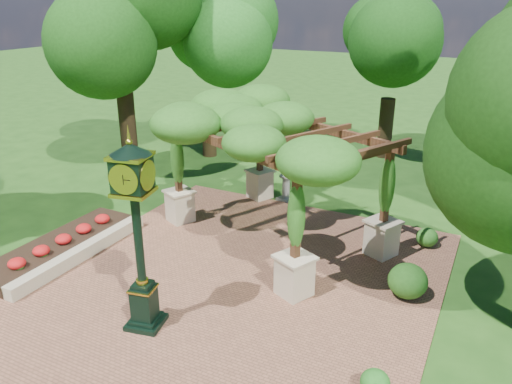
% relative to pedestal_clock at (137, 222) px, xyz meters
% --- Properties ---
extents(ground, '(120.00, 120.00, 0.00)m').
position_rel_pedestal_clock_xyz_m(ground, '(0.96, 1.19, -2.64)').
color(ground, '#1E4714').
rests_on(ground, ground).
extents(brick_plaza, '(10.00, 12.00, 0.04)m').
position_rel_pedestal_clock_xyz_m(brick_plaza, '(0.96, 2.19, -2.62)').
color(brick_plaza, brown).
rests_on(brick_plaza, ground).
extents(border_wall, '(0.35, 5.00, 0.40)m').
position_rel_pedestal_clock_xyz_m(border_wall, '(-3.64, 1.69, -2.44)').
color(border_wall, '#C6B793').
rests_on(border_wall, ground).
extents(flower_bed, '(1.50, 5.00, 0.36)m').
position_rel_pedestal_clock_xyz_m(flower_bed, '(-4.54, 1.69, -2.46)').
color(flower_bed, red).
rests_on(flower_bed, ground).
extents(pedestal_clock, '(1.03, 1.03, 4.41)m').
position_rel_pedestal_clock_xyz_m(pedestal_clock, '(0.00, 0.00, 0.00)').
color(pedestal_clock, black).
rests_on(pedestal_clock, brick_plaza).
extents(pergola, '(7.70, 6.49, 4.14)m').
position_rel_pedestal_clock_xyz_m(pergola, '(0.68, 5.46, 0.76)').
color(pergola, beige).
rests_on(pergola, brick_plaza).
extents(sundial, '(0.67, 0.67, 0.97)m').
position_rel_pedestal_clock_xyz_m(sundial, '(-0.23, 8.47, -2.21)').
color(sundial, gray).
rests_on(sundial, ground).
extents(shrub_front, '(0.69, 0.69, 0.51)m').
position_rel_pedestal_clock_xyz_m(shrub_front, '(5.22, 0.25, -2.35)').
color(shrub_front, '#21631C').
rests_on(shrub_front, brick_plaza).
extents(shrub_mid, '(1.25, 1.25, 0.88)m').
position_rel_pedestal_clock_xyz_m(shrub_mid, '(5.09, 3.90, -2.16)').
color(shrub_mid, '#255A19').
rests_on(shrub_mid, brick_plaza).
extents(shrub_back, '(0.72, 0.72, 0.58)m').
position_rel_pedestal_clock_xyz_m(shrub_back, '(5.08, 6.96, -2.31)').
color(shrub_back, '#2C6A1E').
rests_on(shrub_back, brick_plaza).
extents(tree_west_near, '(4.56, 4.56, 9.30)m').
position_rel_pedestal_clock_xyz_m(tree_west_near, '(-7.70, 8.66, 3.74)').
color(tree_west_near, black).
rests_on(tree_west_near, ground).
extents(tree_west_far, '(4.04, 4.04, 7.60)m').
position_rel_pedestal_clock_xyz_m(tree_west_far, '(-5.76, 12.01, 2.57)').
color(tree_west_far, '#322513').
rests_on(tree_west_far, ground).
extents(tree_north, '(3.83, 3.83, 7.14)m').
position_rel_pedestal_clock_xyz_m(tree_north, '(1.68, 15.62, 2.25)').
color(tree_north, '#2F2213').
rests_on(tree_north, ground).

